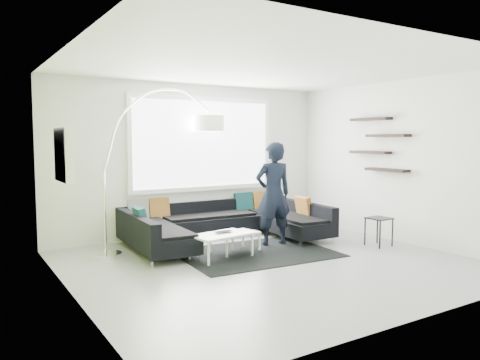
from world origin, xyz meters
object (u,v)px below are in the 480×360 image
coffee_table (229,243)px  laptop (225,232)px  sectional_sofa (225,224)px  side_table (379,232)px  person (273,194)px  arc_lamp (104,170)px

coffee_table → laptop: bearing=-152.9°
sectional_sofa → side_table: 2.61m
coffee_table → side_table: size_ratio=2.38×
sectional_sofa → laptop: 1.06m
coffee_table → person: bearing=2.2°
coffee_table → side_table: side_table is taller
person → coffee_table: bearing=23.0°
coffee_table → person: 1.22m
sectional_sofa → person: person is taller
sectional_sofa → coffee_table: size_ratio=3.01×
arc_lamp → sectional_sofa: bearing=-13.7°
sectional_sofa → arc_lamp: size_ratio=1.30×
person → side_table: bearing=156.8°
laptop → person: bearing=13.6°
arc_lamp → person: 2.76m
coffee_table → sectional_sofa: bearing=53.7°
arc_lamp → person: bearing=-26.1°
coffee_table → arc_lamp: bearing=141.1°
sectional_sofa → side_table: bearing=-35.4°
person → laptop: (-1.12, -0.30, -0.48)m
arc_lamp → laptop: 2.05m
arc_lamp → laptop: size_ratio=8.94×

